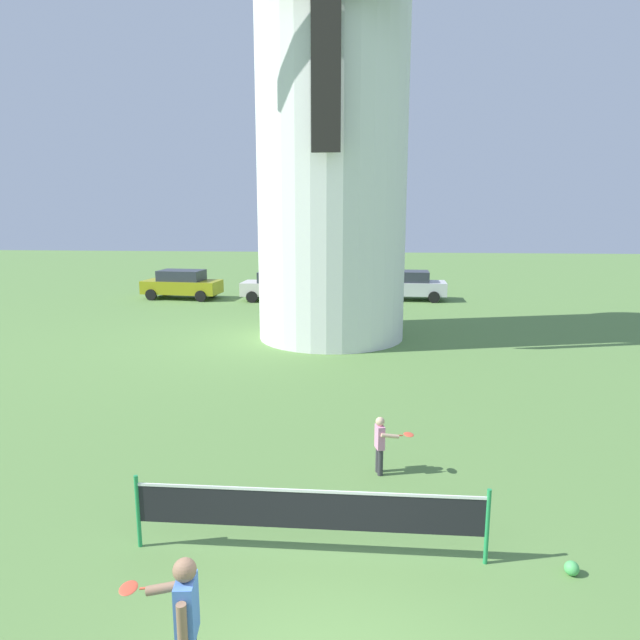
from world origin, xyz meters
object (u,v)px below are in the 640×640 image
Objects in this scene: player_near at (185,620)px; parked_car_cream at (282,286)px; windmill at (332,117)px; stray_ball at (572,568)px; parked_car_mustard at (182,284)px; parked_car_silver at (406,285)px; player_far at (381,442)px; tennis_net at (308,510)px.

player_near is 25.01m from parked_car_cream.
stray_ball is (4.09, -14.04, -7.90)m from windmill.
windmill reaches higher than parked_car_mustard.
player_far is at bearing -95.06° from parked_car_silver.
parked_car_mustard is at bearing 119.26° from stray_ball.
parked_car_mustard is (-8.29, 25.10, -0.05)m from player_near.
player_near is 0.36× the size of parked_car_cream.
parked_car_silver is (1.83, 20.66, 0.19)m from player_far.
windmill is at bearing 98.17° from player_far.
windmill is at bearing 106.23° from stray_ball.
parked_car_cream is (-2.78, 24.85, -0.05)m from player_near.
windmill is at bearing -69.54° from parked_car_cream.
parked_car_cream is 6.69m from parked_car_silver.
tennis_net is 1.16× the size of parked_car_silver.
player_near is 0.35× the size of parked_car_mustard.
parked_car_mustard and parked_car_silver have the same top height.
parked_car_mustard is at bearing 112.20° from tennis_net.
tennis_net reaches higher than stray_ball.
player_far is 5.69× the size of stray_ball.
tennis_net is at bearing -87.74° from windmill.
stray_ball is at bearing -88.44° from parked_car_silver.
player_far is (1.07, 2.59, -0.06)m from tennis_net.
parked_car_mustard reaches higher than player_far.
tennis_net is 3.59m from stray_ball.
parked_car_mustard is 1.01× the size of parked_car_silver.
player_near is at bearing -71.72° from parked_car_mustard.
parked_car_cream and parked_car_silver have the same top height.
parked_car_mustard reaches higher than player_near.
parked_car_cream is (-4.80, 19.82, 0.19)m from player_far.
parked_car_cream is 1.00× the size of parked_car_silver.
parked_car_mustard is at bearing 117.21° from player_far.
player_far is at bearing -81.83° from windmill.
windmill is 86.66× the size of stray_ball.
player_near is 0.36× the size of parked_car_silver.
stray_ball is 0.05× the size of parked_car_cream.
windmill is 15.22× the size of player_far.
windmill reaches higher than tennis_net.
parked_car_silver is at bearing 69.78° from windmill.
player_far is 3.73m from stray_ball.
tennis_net is 1.15× the size of parked_car_mustard.
tennis_net is 3.26× the size of player_near.
parked_car_mustard is 12.17m from parked_car_silver.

